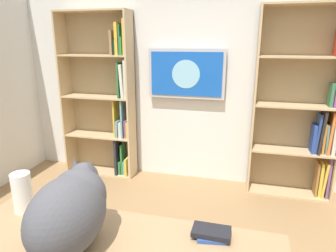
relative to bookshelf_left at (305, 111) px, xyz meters
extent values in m
cube|color=silver|center=(1.28, -0.16, 0.36)|extent=(4.52, 0.06, 2.70)
cube|color=tan|center=(0.54, 0.03, 0.06)|extent=(0.02, 0.28, 2.10)
cube|color=tan|center=(0.10, -0.10, 0.06)|extent=(0.91, 0.01, 2.10)
cube|color=tan|center=(0.10, 0.03, -0.98)|extent=(0.87, 0.27, 0.02)
cube|color=tan|center=(0.10, 0.03, -0.46)|extent=(0.87, 0.27, 0.02)
cube|color=tan|center=(0.10, 0.03, 0.06)|extent=(0.87, 0.27, 0.02)
cube|color=tan|center=(0.10, 0.03, 0.58)|extent=(0.87, 0.27, 0.02)
cube|color=tan|center=(0.10, 0.03, 1.10)|extent=(0.87, 0.27, 0.02)
cube|color=slate|center=(-0.31, 0.03, -0.73)|extent=(0.02, 0.18, 0.48)
cube|color=gold|center=(-0.28, 0.04, -0.76)|extent=(0.05, 0.16, 0.42)
cube|color=gold|center=(-0.24, 0.04, -0.77)|extent=(0.03, 0.13, 0.40)
cube|color=#A07139|center=(-0.20, 0.03, -0.77)|extent=(0.02, 0.15, 0.40)
cube|color=silver|center=(-0.31, 0.03, -0.28)|extent=(0.04, 0.20, 0.34)
cube|color=orange|center=(-0.27, 0.02, -0.22)|extent=(0.04, 0.21, 0.47)
cube|color=#5C9F9C|center=(-0.24, 0.02, -0.29)|extent=(0.03, 0.15, 0.32)
cube|color=orange|center=(-0.21, 0.02, -0.28)|extent=(0.02, 0.16, 0.34)
cube|color=#282324|center=(-0.18, 0.04, -0.21)|extent=(0.05, 0.22, 0.48)
cube|color=#2E4C8A|center=(-0.14, 0.03, -0.23)|extent=(0.04, 0.17, 0.44)
cube|color=#2845A0|center=(-0.11, 0.03, -0.29)|extent=(0.04, 0.18, 0.31)
cube|color=#834288|center=(-0.26, 0.02, 0.16)|extent=(0.03, 0.15, 0.18)
cube|color=#38724B|center=(-0.23, 0.02, 0.19)|extent=(0.03, 0.14, 0.25)
cube|color=tan|center=(2.02, 0.03, 0.05)|extent=(0.02, 0.28, 2.08)
cube|color=tan|center=(2.93, 0.03, 0.05)|extent=(0.02, 0.28, 2.08)
cube|color=tan|center=(2.47, -0.10, 0.05)|extent=(0.93, 0.01, 2.08)
cube|color=tan|center=(2.47, 0.03, -0.98)|extent=(0.89, 0.27, 0.02)
cube|color=tan|center=(2.47, 0.03, -0.46)|extent=(0.89, 0.27, 0.02)
cube|color=tan|center=(2.47, 0.03, 0.05)|extent=(0.89, 0.27, 0.02)
cube|color=tan|center=(2.47, 0.03, 0.57)|extent=(0.89, 0.27, 0.02)
cube|color=tan|center=(2.47, 0.03, 1.08)|extent=(0.89, 0.27, 0.02)
cube|color=silver|center=(2.05, 0.02, -0.83)|extent=(0.03, 0.15, 0.27)
cube|color=gold|center=(2.09, 0.05, -0.85)|extent=(0.03, 0.20, 0.23)
cube|color=#5F9A9E|center=(2.13, 0.03, -0.88)|extent=(0.03, 0.15, 0.18)
cube|color=#348442|center=(2.16, 0.03, -0.77)|extent=(0.02, 0.15, 0.41)
cube|color=#31863E|center=(2.19, 0.03, -0.88)|extent=(0.03, 0.15, 0.17)
cube|color=#23262D|center=(2.22, 0.03, -0.74)|extent=(0.03, 0.22, 0.47)
cube|color=gold|center=(2.05, 0.04, -0.35)|extent=(0.02, 0.21, 0.22)
cube|color=#814F7C|center=(2.08, 0.02, -0.34)|extent=(0.04, 0.18, 0.23)
cube|color=#659BAC|center=(2.12, 0.04, -0.21)|extent=(0.02, 0.19, 0.48)
cube|color=beige|center=(2.15, 0.04, -0.36)|extent=(0.04, 0.15, 0.19)
cube|color=#678D9E|center=(2.19, 0.05, -0.35)|extent=(0.04, 0.17, 0.22)
cube|color=gold|center=(2.23, 0.03, -0.22)|extent=(0.02, 0.17, 0.46)
cube|color=silver|center=(2.05, 0.05, 0.29)|extent=(0.03, 0.19, 0.46)
cube|color=silver|center=(2.09, 0.05, 0.27)|extent=(0.06, 0.23, 0.41)
cube|color=black|center=(2.12, 0.03, 0.22)|extent=(0.02, 0.13, 0.33)
cube|color=#2C703B|center=(2.15, 0.03, 0.28)|extent=(0.02, 0.20, 0.43)
cube|color=gold|center=(2.05, 0.02, 0.78)|extent=(0.02, 0.24, 0.41)
cube|color=#347D3C|center=(2.08, 0.04, 0.68)|extent=(0.02, 0.23, 0.21)
cube|color=#2B7449|center=(2.11, 0.03, 0.75)|extent=(0.02, 0.18, 0.34)
cube|color=gold|center=(2.14, 0.04, 0.76)|extent=(0.04, 0.20, 0.37)
cube|color=black|center=(2.18, 0.03, 0.66)|extent=(0.03, 0.18, 0.18)
cube|color=#9A774D|center=(2.22, 0.04, 0.72)|extent=(0.03, 0.17, 0.28)
cube|color=#B7B7BC|center=(1.34, -0.08, 0.36)|extent=(0.92, 0.06, 0.58)
cube|color=blue|center=(1.34, -0.05, 0.36)|extent=(0.85, 0.01, 0.51)
cylinder|color=#8CCCEA|center=(1.34, -0.04, 0.36)|extent=(0.33, 0.00, 0.33)
cube|color=#A37F56|center=(1.22, 2.33, -0.24)|extent=(1.66, 0.61, 0.03)
cube|color=#A37F56|center=(2.00, 2.07, -0.62)|extent=(0.06, 0.06, 0.74)
ellipsoid|color=#4C4C51|center=(1.41, 2.40, -0.04)|extent=(0.32, 0.47, 0.36)
ellipsoid|color=#4C4C51|center=(1.41, 2.30, 0.01)|extent=(0.27, 0.26, 0.27)
sphere|color=#4C4C51|center=(1.41, 2.24, 0.08)|extent=(0.15, 0.15, 0.15)
cone|color=#4C4C51|center=(1.37, 2.24, 0.13)|extent=(0.07, 0.07, 0.08)
cone|color=#4C4C51|center=(1.45, 2.24, 0.13)|extent=(0.07, 0.07, 0.08)
cone|color=beige|center=(1.37, 2.24, 0.13)|extent=(0.04, 0.04, 0.06)
cone|color=beige|center=(1.45, 2.24, 0.13)|extent=(0.04, 0.04, 0.06)
cylinder|color=white|center=(1.86, 2.17, -0.10)|extent=(0.11, 0.11, 0.24)
cube|color=#2D4C93|center=(0.76, 2.14, -0.21)|extent=(0.17, 0.14, 0.02)
cube|color=black|center=(0.77, 2.14, -0.19)|extent=(0.19, 0.12, 0.03)
camera|label=1|loc=(0.65, 3.47, 0.74)|focal=32.08mm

